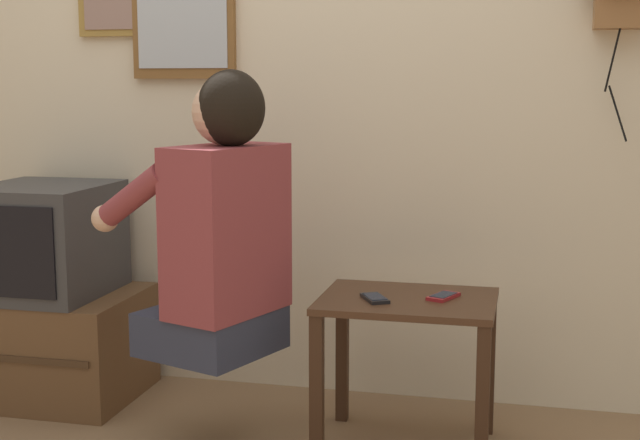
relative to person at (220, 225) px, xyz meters
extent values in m
cube|color=beige|center=(0.09, 0.65, 0.54)|extent=(6.80, 0.05, 2.55)
cube|color=#422819|center=(0.58, 0.14, -0.25)|extent=(0.55, 0.43, 0.02)
cube|color=#382215|center=(0.32, -0.05, -0.50)|extent=(0.04, 0.04, 0.48)
cube|color=#382215|center=(0.83, -0.05, -0.50)|extent=(0.04, 0.04, 0.48)
cube|color=#382215|center=(0.32, 0.33, -0.50)|extent=(0.04, 0.04, 0.48)
cube|color=#382215|center=(0.83, 0.33, -0.50)|extent=(0.04, 0.04, 0.48)
cube|color=#2D3347|center=(-0.04, 0.02, -0.35)|extent=(0.47, 0.47, 0.14)
cube|color=brown|center=(0.03, -0.01, -0.01)|extent=(0.34, 0.44, 0.53)
sphere|color=#DBAD8E|center=(0.03, -0.01, 0.35)|extent=(0.20, 0.20, 0.20)
ellipsoid|color=black|center=(0.05, -0.02, 0.37)|extent=(0.27, 0.27, 0.23)
cylinder|color=brown|center=(-0.25, -0.08, 0.09)|extent=(0.30, 0.17, 0.22)
cylinder|color=brown|center=(-0.14, 0.23, 0.09)|extent=(0.30, 0.17, 0.22)
sphere|color=#DBAD8E|center=(-0.37, -0.04, 0.01)|extent=(0.09, 0.09, 0.09)
sphere|color=#DBAD8E|center=(-0.26, 0.27, 0.01)|extent=(0.09, 0.09, 0.09)
cube|color=brown|center=(-0.83, 0.33, -0.54)|extent=(0.71, 0.51, 0.40)
cube|color=#432E1C|center=(-0.83, 0.07, -0.52)|extent=(0.64, 0.01, 0.02)
cube|color=#38383A|center=(-0.80, 0.32, -0.13)|extent=(0.45, 0.50, 0.41)
cube|color=black|center=(-0.80, 0.06, -0.13)|extent=(0.37, 0.01, 0.32)
cylinder|color=black|center=(1.20, 0.56, 0.52)|extent=(0.04, 0.04, 0.22)
cylinder|color=black|center=(1.22, 0.56, 0.34)|extent=(0.07, 0.06, 0.19)
cube|color=black|center=(0.48, 0.09, -0.23)|extent=(0.11, 0.14, 0.01)
cube|color=black|center=(0.48, 0.09, -0.22)|extent=(0.09, 0.11, 0.00)
cube|color=maroon|center=(0.69, 0.16, -0.23)|extent=(0.10, 0.14, 0.01)
cube|color=black|center=(0.69, 0.16, -0.22)|extent=(0.08, 0.11, 0.00)
camera|label=1|loc=(0.95, -2.61, 0.44)|focal=50.00mm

